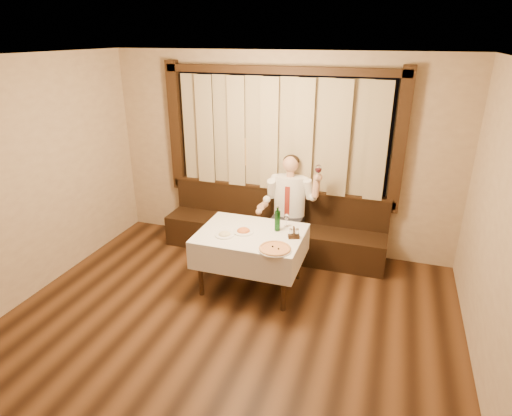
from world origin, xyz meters
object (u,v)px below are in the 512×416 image
(dining_table, at_px, (251,240))
(cruet_caddy, at_px, (294,234))
(pasta_red, at_px, (243,229))
(seated_man, at_px, (289,201))
(green_bottle, at_px, (277,220))
(pasta_cream, at_px, (225,233))
(pizza, at_px, (275,249))
(banquette, at_px, (274,231))

(dining_table, height_order, cruet_caddy, cruet_caddy)
(pasta_red, relative_size, seated_man, 0.18)
(green_bottle, bearing_deg, dining_table, -151.55)
(green_bottle, bearing_deg, cruet_caddy, -30.43)
(green_bottle, bearing_deg, pasta_cream, -149.39)
(pizza, distance_m, cruet_caddy, 0.38)
(dining_table, xyz_separation_m, seated_man, (0.24, 0.93, 0.20))
(pasta_red, bearing_deg, cruet_caddy, 2.89)
(banquette, xyz_separation_m, green_bottle, (0.29, -0.87, 0.58))
(banquette, height_order, green_bottle, green_bottle)
(pizza, bearing_deg, green_bottle, 102.68)
(pizza, relative_size, cruet_caddy, 2.58)
(dining_table, bearing_deg, seated_man, 75.83)
(pizza, bearing_deg, seated_man, 97.40)
(banquette, relative_size, pasta_cream, 13.59)
(cruet_caddy, bearing_deg, pasta_red, 161.24)
(pasta_cream, relative_size, seated_man, 0.16)
(banquette, bearing_deg, pasta_cream, -102.80)
(dining_table, relative_size, pasta_cream, 5.39)
(pizza, bearing_deg, banquette, 106.34)
(pasta_cream, height_order, green_bottle, green_bottle)
(pasta_cream, height_order, cruet_caddy, cruet_caddy)
(banquette, distance_m, dining_table, 1.08)
(green_bottle, bearing_deg, pizza, -77.32)
(banquette, distance_m, pizza, 1.50)
(banquette, bearing_deg, pasta_red, -94.89)
(pasta_cream, distance_m, green_bottle, 0.66)
(banquette, relative_size, green_bottle, 10.10)
(cruet_caddy, height_order, seated_man, seated_man)
(dining_table, xyz_separation_m, green_bottle, (0.29, 0.16, 0.24))
(pasta_red, distance_m, seated_man, 1.00)
(cruet_caddy, bearing_deg, dining_table, 159.92)
(pasta_red, xyz_separation_m, seated_man, (0.32, 0.95, 0.06))
(pizza, bearing_deg, pasta_cream, 165.80)
(seated_man, bearing_deg, dining_table, -104.17)
(pasta_cream, bearing_deg, dining_table, 32.80)
(cruet_caddy, bearing_deg, pizza, -131.25)
(pasta_cream, bearing_deg, banquette, 77.20)
(pasta_red, bearing_deg, banquette, 85.11)
(dining_table, relative_size, green_bottle, 4.01)
(pasta_cream, distance_m, seated_man, 1.22)
(green_bottle, xyz_separation_m, cruet_caddy, (0.24, -0.14, -0.08))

